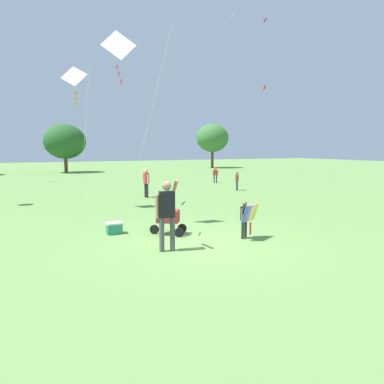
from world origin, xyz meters
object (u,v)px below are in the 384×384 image
(person_couple_left, at_px, (146,181))
(person_kid_running, at_px, (237,179))
(stroller, at_px, (167,215))
(person_red_shirt, at_px, (215,174))
(cooler_box, at_px, (114,228))
(kite_orange_delta, at_px, (74,80))
(child_with_butterfly_kite, at_px, (246,216))
(person_adult_flyer, at_px, (167,209))
(kite_adult_black, at_px, (120,51))

(person_couple_left, xyz_separation_m, person_kid_running, (5.94, 0.51, -0.22))
(stroller, relative_size, person_red_shirt, 0.92)
(cooler_box, bearing_deg, person_couple_left, 64.55)
(kite_orange_delta, bearing_deg, person_red_shirt, 34.10)
(stroller, height_order, person_red_shirt, person_red_shirt)
(stroller, relative_size, person_couple_left, 0.71)
(child_with_butterfly_kite, relative_size, stroller, 1.01)
(child_with_butterfly_kite, height_order, person_red_shirt, person_red_shirt)
(person_adult_flyer, distance_m, person_couple_left, 9.50)
(child_with_butterfly_kite, height_order, person_adult_flyer, person_adult_flyer)
(kite_orange_delta, bearing_deg, stroller, -71.80)
(person_adult_flyer, distance_m, person_red_shirt, 16.97)
(kite_orange_delta, xyz_separation_m, person_couple_left, (3.64, 2.22, -4.36))
(person_adult_flyer, xyz_separation_m, cooler_box, (-0.80, 2.32, -0.88))
(stroller, xyz_separation_m, person_kid_running, (7.79, 8.15, 0.07))
(kite_adult_black, xyz_separation_m, person_kid_running, (8.70, 6.62, -4.86))
(kite_orange_delta, relative_size, person_couple_left, 3.89)
(person_adult_flyer, xyz_separation_m, stroller, (0.61, 1.53, -0.45))
(person_adult_flyer, bearing_deg, person_kid_running, 49.05)
(person_couple_left, bearing_deg, person_adult_flyer, -105.04)
(stroller, xyz_separation_m, person_couple_left, (1.85, 7.64, 0.28))
(person_couple_left, height_order, cooler_box, person_couple_left)
(child_with_butterfly_kite, relative_size, kite_adult_black, 0.17)
(person_red_shirt, relative_size, person_kid_running, 1.01)
(person_couple_left, bearing_deg, kite_adult_black, -114.37)
(child_with_butterfly_kite, relative_size, person_kid_running, 0.94)
(child_with_butterfly_kite, bearing_deg, person_red_shirt, 63.50)
(child_with_butterfly_kite, relative_size, cooler_box, 2.40)
(person_adult_flyer, distance_m, kite_adult_black, 5.43)
(person_adult_flyer, distance_m, person_kid_running, 12.82)
(person_couple_left, bearing_deg, person_red_shirt, 35.46)
(stroller, distance_m, person_red_shirt, 15.36)
(person_adult_flyer, relative_size, kite_adult_black, 0.30)
(kite_adult_black, height_order, person_kid_running, kite_adult_black)
(person_red_shirt, bearing_deg, person_couple_left, -144.54)
(child_with_butterfly_kite, relative_size, person_adult_flyer, 0.59)
(person_couple_left, distance_m, person_kid_running, 5.96)
(person_adult_flyer, height_order, kite_orange_delta, kite_orange_delta)
(stroller, relative_size, person_kid_running, 0.93)
(child_with_butterfly_kite, xyz_separation_m, person_adult_flyer, (-2.44, -0.14, 0.41))
(kite_orange_delta, height_order, person_red_shirt, kite_orange_delta)
(person_adult_flyer, height_order, stroller, person_adult_flyer)
(kite_adult_black, relative_size, person_red_shirt, 5.38)
(stroller, distance_m, kite_orange_delta, 7.36)
(person_red_shirt, distance_m, person_couple_left, 8.53)
(kite_orange_delta, distance_m, cooler_box, 6.88)
(child_with_butterfly_kite, relative_size, person_couple_left, 0.71)
(stroller, height_order, person_couple_left, person_couple_left)
(stroller, xyz_separation_m, cooler_box, (-1.41, 0.79, -0.43))
(cooler_box, bearing_deg, person_kid_running, 38.68)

